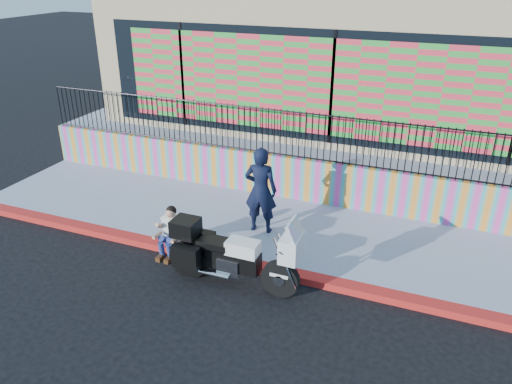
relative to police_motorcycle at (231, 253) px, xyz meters
The scene contains 10 objects.
ground 1.12m from the police_motorcycle, 44.59° to the left, with size 90.00×90.00×0.00m, color black.
red_curb 1.07m from the police_motorcycle, 44.59° to the left, with size 16.00×0.30×0.15m, color #B70D2B.
sidewalk 2.43m from the police_motorcycle, 74.53° to the left, with size 16.00×3.00×0.15m, color #8F95AC.
mural_wall 3.92m from the police_motorcycle, 80.78° to the left, with size 16.00×0.20×1.10m, color #F23FA9.
metal_fence 4.09m from the police_motorcycle, 80.78° to the left, with size 15.80×0.04×1.20m, color black, non-canonical shape.
elevated_platform 8.99m from the police_motorcycle, 85.99° to the left, with size 16.00×10.00×1.25m, color #8F95AC.
storefront_building 9.14m from the police_motorcycle, 85.89° to the left, with size 14.00×8.06×4.00m.
police_motorcycle is the anchor object (origin of this frame).
police_officer 2.01m from the police_motorcycle, 94.68° to the left, with size 0.72×0.48×1.99m, color black.
seated_man 1.73m from the police_motorcycle, 163.49° to the left, with size 0.54×0.71×1.06m.
Camera 1 is at (2.82, -7.92, 5.69)m, focal length 35.00 mm.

